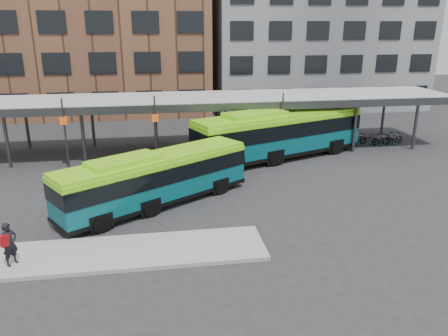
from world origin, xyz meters
TOP-DOWN VIEW (x-y plane):
  - ground at (0.00, 0.00)m, footprint 120.00×120.00m
  - boarding_island at (-5.50, -3.00)m, footprint 14.00×3.00m
  - canopy at (-0.06, 12.87)m, footprint 40.00×6.53m
  - building_brick at (-10.00, 32.00)m, footprint 26.00×14.00m
  - building_grey at (16.00, 32.00)m, footprint 24.00×14.00m
  - bus_front at (-3.14, 2.25)m, footprint 10.49×7.87m
  - bus_rear at (5.81, 9.73)m, footprint 13.35×7.48m
  - pedestrian at (-8.93, -3.44)m, footprint 0.75×0.79m
  - bike_rack at (13.79, 11.98)m, footprint 7.09×1.58m

SIDE VIEW (x-z plane):
  - ground at x=0.00m, z-range 0.00..0.00m
  - boarding_island at x=-5.50m, z-range 0.00..0.18m
  - bike_rack at x=13.79m, z-range -0.02..0.96m
  - pedestrian at x=-8.93m, z-range 0.19..2.01m
  - bus_front at x=-3.14m, z-range 0.06..3.09m
  - bus_rear at x=5.81m, z-range 0.08..3.73m
  - canopy at x=-0.06m, z-range 1.51..6.31m
  - building_grey at x=16.00m, z-range 0.00..20.00m
  - building_brick at x=-10.00m, z-range 0.00..22.00m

